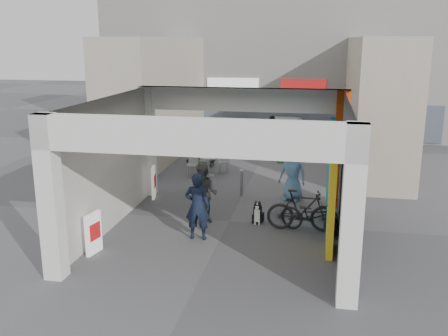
% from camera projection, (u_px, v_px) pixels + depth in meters
% --- Properties ---
extents(ground, '(90.00, 90.00, 0.00)m').
position_uv_depth(ground, '(229.00, 221.00, 13.88)').
color(ground, '#505155').
rests_on(ground, ground).
extents(arcade_canopy, '(6.40, 6.45, 6.40)m').
position_uv_depth(arcade_canopy, '(245.00, 147.00, 12.43)').
color(arcade_canopy, silver).
rests_on(arcade_canopy, ground).
extents(far_building, '(18.00, 4.08, 8.00)m').
position_uv_depth(far_building, '(277.00, 58.00, 26.19)').
color(far_building, white).
rests_on(far_building, ground).
extents(plaza_bldg_left, '(2.00, 9.00, 5.00)m').
position_uv_depth(plaza_bldg_left, '(157.00, 98.00, 21.21)').
color(plaza_bldg_left, '#ACA08E').
rests_on(plaza_bldg_left, ground).
extents(plaza_bldg_right, '(2.00, 9.00, 5.00)m').
position_uv_depth(plaza_bldg_right, '(376.00, 103.00, 19.57)').
color(plaza_bldg_right, '#ACA08E').
rests_on(plaza_bldg_right, ground).
extents(bollard_left, '(0.09, 0.09, 0.85)m').
position_uv_depth(bollard_left, '(199.00, 179.00, 16.47)').
color(bollard_left, gray).
rests_on(bollard_left, ground).
extents(bollard_center, '(0.09, 0.09, 0.84)m').
position_uv_depth(bollard_center, '(242.00, 183.00, 16.07)').
color(bollard_center, gray).
rests_on(bollard_center, ground).
extents(bollard_right, '(0.09, 0.09, 0.82)m').
position_uv_depth(bollard_right, '(291.00, 186.00, 15.78)').
color(bollard_right, gray).
rests_on(bollard_right, ground).
extents(advert_board_near, '(0.19, 0.56, 1.00)m').
position_uv_depth(advert_board_near, '(94.00, 233.00, 11.68)').
color(advert_board_near, white).
rests_on(advert_board_near, ground).
extents(advert_board_far, '(0.20, 0.55, 1.00)m').
position_uv_depth(advert_board_far, '(154.00, 182.00, 15.83)').
color(advert_board_far, white).
rests_on(advert_board_far, ground).
extents(cafe_set, '(1.41, 1.14, 0.85)m').
position_uv_depth(cafe_set, '(207.00, 166.00, 18.73)').
color(cafe_set, '#A1A0A5').
rests_on(cafe_set, ground).
extents(produce_stand, '(1.08, 0.59, 0.71)m').
position_uv_depth(produce_stand, '(201.00, 159.00, 19.96)').
color(produce_stand, black).
rests_on(produce_stand, ground).
extents(crate_stack, '(0.46, 0.36, 0.56)m').
position_uv_depth(crate_stack, '(283.00, 156.00, 20.47)').
color(crate_stack, '#195317').
rests_on(crate_stack, ground).
extents(border_collie, '(0.25, 0.49, 0.68)m').
position_uv_depth(border_collie, '(258.00, 214.00, 13.66)').
color(border_collie, black).
rests_on(border_collie, ground).
extents(man_with_dog, '(0.65, 0.45, 1.72)m').
position_uv_depth(man_with_dog, '(197.00, 206.00, 12.45)').
color(man_with_dog, black).
rests_on(man_with_dog, ground).
extents(man_back_turned, '(0.84, 0.68, 1.62)m').
position_uv_depth(man_back_turned, '(204.00, 194.00, 13.66)').
color(man_back_turned, '#404043').
rests_on(man_back_turned, ground).
extents(man_elderly, '(0.99, 0.80, 1.76)m').
position_uv_depth(man_elderly, '(293.00, 173.00, 15.49)').
color(man_elderly, '#5682A7').
rests_on(man_elderly, ground).
extents(man_crates, '(1.13, 0.78, 1.78)m').
position_uv_depth(man_crates, '(272.00, 136.00, 21.33)').
color(man_crates, black).
rests_on(man_crates, ground).
extents(bicycle_front, '(1.93, 1.32, 0.96)m').
position_uv_depth(bicycle_front, '(313.00, 216.00, 12.87)').
color(bicycle_front, black).
rests_on(bicycle_front, ground).
extents(bicycle_rear, '(1.86, 0.54, 1.12)m').
position_uv_depth(bicycle_rear, '(302.00, 210.00, 13.07)').
color(bicycle_rear, black).
rests_on(bicycle_rear, ground).
extents(white_van, '(4.13, 1.74, 1.39)m').
position_uv_depth(white_van, '(292.00, 130.00, 24.02)').
color(white_van, white).
rests_on(white_van, ground).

